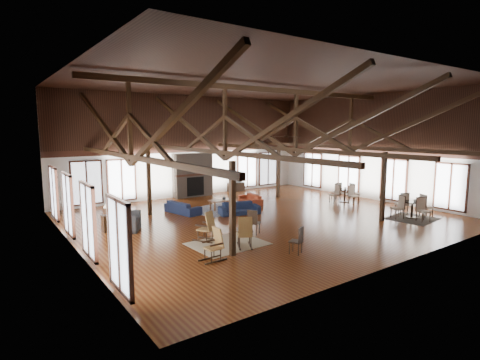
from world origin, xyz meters
TOP-DOWN VIEW (x-y plane):
  - floor at (0.00, 0.00)m, footprint 16.00×16.00m
  - ceiling at (0.00, 0.00)m, footprint 16.00×14.00m
  - wall_back at (0.00, 7.00)m, footprint 16.00×0.02m
  - wall_front at (0.00, -7.00)m, footprint 16.00×0.02m
  - wall_left at (-8.00, 0.00)m, footprint 0.02×14.00m
  - wall_right at (8.00, 0.00)m, footprint 0.02×14.00m
  - roof_truss at (0.00, 0.00)m, footprint 15.60×14.07m
  - post_grid at (0.00, 0.00)m, footprint 8.16×7.16m
  - fireplace at (0.00, 6.67)m, footprint 2.50×0.69m
  - ceiling_fan at (0.50, -1.00)m, footprint 1.60×1.60m
  - sofa_navy_front at (-0.46, 1.17)m, footprint 2.06×1.24m
  - sofa_navy_left at (-2.55, 2.94)m, footprint 2.09×1.18m
  - sofa_orange at (1.50, 2.91)m, footprint 1.80×0.93m
  - coffee_table at (-0.55, 2.61)m, footprint 1.28×0.67m
  - vase at (-0.41, 2.60)m, footprint 0.18×0.18m
  - armchair at (-5.82, 1.37)m, footprint 1.41×1.46m
  - side_table_lamp at (-6.42, 1.74)m, footprint 0.48×0.48m
  - rocking_chair_a at (-3.87, -1.69)m, footprint 0.81×0.97m
  - rocking_chair_b at (-3.21, -3.08)m, footprint 0.80×0.96m
  - rocking_chair_c at (-4.67, -3.53)m, footprint 0.82×0.47m
  - side_chair_a at (-2.02, -1.98)m, footprint 0.57×0.57m
  - side_chair_b at (-2.18, -4.61)m, footprint 0.51×0.51m
  - cafe_table_near at (5.60, -3.96)m, footprint 2.02×2.02m
  - cafe_table_far at (6.08, 0.27)m, footprint 1.93×1.93m
  - cup_near at (5.66, -4.04)m, footprint 0.15×0.15m
  - cup_far at (6.18, 0.33)m, footprint 0.16×0.16m
  - tv_console at (3.20, 6.75)m, footprint 1.12×0.42m
  - television at (3.18, 6.75)m, footprint 0.88×0.21m
  - rug_tan at (-3.47, -2.39)m, footprint 2.63×2.11m
  - rug_navy at (-0.53, 2.67)m, footprint 3.51×2.85m
  - rug_dark at (5.42, -4.08)m, footprint 2.22×2.06m

SIDE VIEW (x-z plane):
  - floor at x=0.00m, z-range 0.00..0.00m
  - rug_tan at x=-3.47m, z-range 0.00..0.01m
  - rug_dark at x=5.42m, z-range 0.00..0.01m
  - rug_navy at x=-0.53m, z-range 0.00..0.01m
  - sofa_orange at x=1.50m, z-range 0.00..0.50m
  - tv_console at x=3.20m, z-range 0.00..0.56m
  - sofa_navy_front at x=-0.46m, z-range 0.00..0.56m
  - sofa_navy_left at x=-2.55m, z-range 0.00..0.58m
  - armchair at x=-5.82m, z-range 0.00..0.73m
  - coffee_table at x=-0.55m, z-range 0.18..0.67m
  - side_table_lamp at x=-6.42m, z-range -0.15..1.08m
  - rocking_chair_c at x=-4.67m, z-range -0.03..1.00m
  - cafe_table_far at x=6.08m, z-range 0.00..0.99m
  - rocking_chair_b at x=-3.21m, z-range -0.03..1.06m
  - rocking_chair_a at x=-3.87m, z-range -0.03..1.07m
  - cafe_table_near at x=5.60m, z-range 0.00..1.04m
  - side_chair_b at x=-2.18m, z-range 0.07..0.97m
  - side_chair_a at x=-2.02m, z-range 0.08..1.06m
  - vase at x=-0.41m, z-range 0.48..0.67m
  - cup_far at x=6.18m, z-range 0.71..0.81m
  - cup_near at x=5.66m, z-range 0.75..0.85m
  - television at x=3.18m, z-range 0.56..1.07m
  - fireplace at x=0.00m, z-range -0.01..2.59m
  - post_grid at x=0.00m, z-range 0.00..3.05m
  - wall_back at x=0.00m, z-range 0.00..6.00m
  - wall_front at x=0.00m, z-range 0.00..6.00m
  - wall_left at x=-8.00m, z-range 0.00..6.00m
  - wall_right at x=8.00m, z-range 0.00..6.00m
  - ceiling_fan at x=0.50m, z-range 3.36..4.11m
  - roof_truss at x=0.00m, z-range 2.46..5.60m
  - ceiling at x=0.00m, z-range 5.99..6.01m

